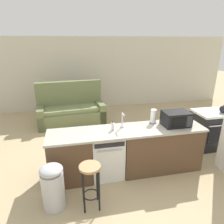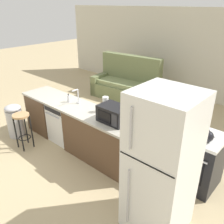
% 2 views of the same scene
% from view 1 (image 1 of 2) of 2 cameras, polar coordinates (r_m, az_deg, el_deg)
% --- Properties ---
extents(ground_plane, '(24.00, 24.00, 0.00)m').
position_cam_1_polar(ground_plane, '(4.14, 2.09, -16.61)').
color(ground_plane, tan).
extents(wall_back, '(10.00, 0.06, 2.60)m').
position_cam_1_polar(wall_back, '(7.60, -3.29, 10.97)').
color(wall_back, beige).
rests_on(wall_back, ground_plane).
extents(kitchen_counter, '(2.94, 0.66, 0.90)m').
position_cam_1_polar(kitchen_counter, '(3.96, 5.59, -11.22)').
color(kitchen_counter, brown).
rests_on(kitchen_counter, ground_plane).
extents(dishwasher, '(0.58, 0.61, 0.84)m').
position_cam_1_polar(dishwasher, '(3.86, -1.52, -12.03)').
color(dishwasher, white).
rests_on(dishwasher, ground_plane).
extents(stove_range, '(0.76, 0.68, 0.90)m').
position_cam_1_polar(stove_range, '(5.33, 26.04, -4.45)').
color(stove_range, black).
rests_on(stove_range, ground_plane).
extents(microwave, '(0.50, 0.37, 0.28)m').
position_cam_1_polar(microwave, '(4.02, 17.84, -1.81)').
color(microwave, black).
rests_on(microwave, kitchen_counter).
extents(sink_faucet, '(0.07, 0.17, 0.30)m').
position_cam_1_polar(sink_faucet, '(3.73, 2.97, -2.65)').
color(sink_faucet, silver).
rests_on(sink_faucet, kitchen_counter).
extents(paper_towel_roll, '(0.14, 0.14, 0.28)m').
position_cam_1_polar(paper_towel_roll, '(4.02, 11.71, -1.25)').
color(paper_towel_roll, '#4C4C51').
rests_on(paper_towel_roll, kitchen_counter).
extents(soap_bottle, '(0.06, 0.06, 0.18)m').
position_cam_1_polar(soap_bottle, '(3.65, 0.24, -4.16)').
color(soap_bottle, silver).
rests_on(soap_bottle, kitchen_counter).
extents(kettle, '(0.21, 0.17, 0.19)m').
position_cam_1_polar(kettle, '(5.16, 29.23, 0.66)').
color(kettle, black).
rests_on(kettle, stove_range).
extents(bar_stool, '(0.32, 0.32, 0.74)m').
position_cam_1_polar(bar_stool, '(3.13, -6.22, -18.11)').
color(bar_stool, tan).
rests_on(bar_stool, ground_plane).
extents(trash_bin, '(0.35, 0.35, 0.74)m').
position_cam_1_polar(trash_bin, '(3.33, -16.52, -19.72)').
color(trash_bin, '#B7B7BC').
rests_on(trash_bin, ground_plane).
extents(couch, '(2.08, 1.09, 1.27)m').
position_cam_1_polar(couch, '(6.40, -11.63, 0.55)').
color(couch, '#667047').
rests_on(couch, ground_plane).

